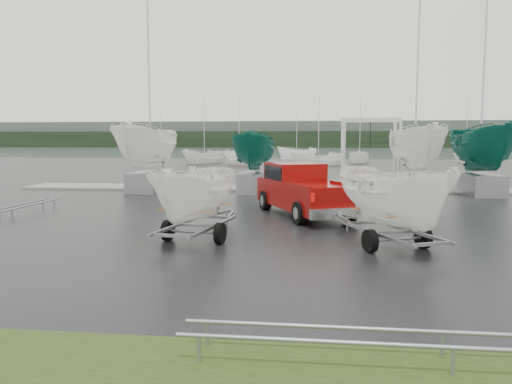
% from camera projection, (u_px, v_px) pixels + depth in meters
% --- Properties ---
extents(ground_plane, '(120.00, 120.00, 0.00)m').
position_uv_depth(ground_plane, '(244.00, 229.00, 16.26)').
color(ground_plane, black).
rests_on(ground_plane, ground).
extents(lake, '(300.00, 300.00, 0.00)m').
position_uv_depth(lake, '(306.00, 152.00, 115.00)').
color(lake, gray).
rests_on(lake, ground).
extents(dock, '(30.00, 3.00, 0.12)m').
position_uv_depth(dock, '(276.00, 189.00, 29.09)').
color(dock, gray).
rests_on(dock, ground).
extents(treeline, '(300.00, 8.00, 6.00)m').
position_uv_depth(treeline, '(310.00, 139.00, 183.81)').
color(treeline, black).
rests_on(treeline, ground).
extents(far_hill, '(300.00, 6.00, 10.00)m').
position_uv_depth(far_hill, '(310.00, 134.00, 191.50)').
color(far_hill, '#4C5651').
rests_on(far_hill, ground).
extents(pickup_truck, '(4.23, 6.22, 1.97)m').
position_uv_depth(pickup_truck, '(301.00, 188.00, 19.32)').
color(pickup_truck, '#780806').
rests_on(pickup_truck, ground).
extents(trailer_hitched, '(2.54, 3.77, 5.15)m').
position_uv_depth(trailer_hitched, '(396.00, 144.00, 12.99)').
color(trailer_hitched, gray).
rests_on(trailer_hitched, ground).
extents(trailer_parked, '(1.92, 3.75, 4.90)m').
position_uv_depth(trailer_parked, '(195.00, 148.00, 14.03)').
color(trailer_parked, gray).
rests_on(trailer_parked, ground).
extents(boat_hoist, '(3.30, 2.18, 4.12)m').
position_uv_depth(boat_hoist, '(370.00, 144.00, 28.19)').
color(boat_hoist, silver).
rests_on(boat_hoist, ground).
extents(keelboat_0, '(2.63, 3.20, 10.81)m').
position_uv_depth(keelboat_0, '(147.00, 116.00, 27.52)').
color(keelboat_0, gray).
rests_on(keelboat_0, ground).
extents(keelboat_1, '(2.18, 3.20, 6.91)m').
position_uv_depth(keelboat_1, '(255.00, 130.00, 27.08)').
color(keelboat_1, gray).
rests_on(keelboat_1, ground).
extents(keelboat_2, '(2.54, 3.20, 10.71)m').
position_uv_depth(keelboat_2, '(418.00, 118.00, 25.81)').
color(keelboat_2, gray).
rests_on(keelboat_2, ground).
extents(keelboat_3, '(2.58, 3.20, 10.75)m').
position_uv_depth(keelboat_3, '(485.00, 116.00, 25.69)').
color(keelboat_3, gray).
rests_on(keelboat_3, ground).
extents(mast_rack_0, '(0.56, 6.50, 0.06)m').
position_uv_depth(mast_rack_0, '(6.00, 209.00, 18.28)').
color(mast_rack_0, gray).
rests_on(mast_rack_0, ground).
extents(mast_rack_2, '(7.00, 0.56, 0.06)m').
position_uv_depth(mast_rack_2, '(448.00, 340.00, 6.37)').
color(mast_rack_2, gray).
rests_on(mast_rack_2, ground).
extents(moored_boat_0, '(3.73, 3.76, 11.60)m').
position_uv_depth(moored_boat_0, '(205.00, 163.00, 61.18)').
color(moored_boat_0, white).
rests_on(moored_boat_0, ground).
extents(moored_boat_1, '(3.65, 3.68, 11.48)m').
position_uv_depth(moored_boat_1, '(239.00, 165.00, 57.95)').
color(moored_boat_1, white).
rests_on(moored_boat_1, ground).
extents(moored_boat_2, '(2.80, 2.85, 11.17)m').
position_uv_depth(moored_boat_2, '(359.00, 163.00, 63.04)').
color(moored_boat_2, white).
rests_on(moored_boat_2, ground).
extents(moored_boat_3, '(2.32, 2.37, 10.87)m').
position_uv_depth(moored_boat_3, '(465.00, 163.00, 62.84)').
color(moored_boat_3, white).
rests_on(moored_boat_3, ground).
extents(moored_boat_4, '(2.70, 2.76, 11.25)m').
position_uv_depth(moored_boat_4, '(162.00, 157.00, 83.53)').
color(moored_boat_4, white).
rests_on(moored_boat_4, ground).
extents(moored_boat_5, '(3.48, 3.43, 11.54)m').
position_uv_depth(moored_boat_5, '(297.00, 157.00, 83.87)').
color(moored_boat_5, white).
rests_on(moored_boat_5, ground).
extents(moored_boat_6, '(3.29, 3.25, 11.32)m').
position_uv_depth(moored_boat_6, '(318.00, 165.00, 56.57)').
color(moored_boat_6, white).
rests_on(moored_boat_6, ground).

